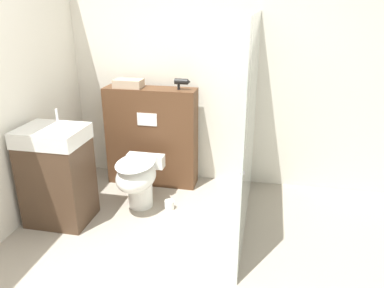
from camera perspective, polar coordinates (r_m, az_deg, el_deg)
The scene contains 8 objects.
wall_back at distance 4.20m, azimuth 1.22°, elevation 10.69°, with size 8.00×0.06×2.50m.
partition_panel at distance 4.26m, azimuth -6.14°, elevation 1.12°, with size 1.02×0.28×1.12m.
shower_glass at distance 3.32m, azimuth 8.90°, elevation 2.43°, with size 0.04×1.77×1.91m.
toilet at distance 3.80m, azimuth -8.24°, elevation -5.14°, with size 0.40×0.63×0.54m.
sink_vanity at distance 3.73m, azimuth -19.85°, elevation -4.50°, with size 0.58×0.47×1.08m.
hair_drier at distance 3.99m, azimuth -1.54°, elevation 9.44°, with size 0.17×0.06×0.12m.
folded_towel at distance 4.16m, azimuth -9.65°, elevation 9.08°, with size 0.31×0.19×0.09m.
spare_toilet_roll at distance 3.88m, azimuth -3.46°, elevation -9.24°, with size 0.10×0.10×0.09m.
Camera 1 is at (0.76, -2.06, 1.99)m, focal length 35.00 mm.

